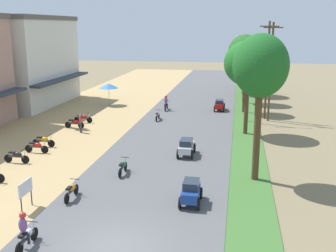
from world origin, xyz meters
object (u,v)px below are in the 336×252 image
(parked_motorbike_second, at_px, (17,156))
(vendor_umbrella, at_px, (109,86))
(median_tree_fifth, at_px, (245,52))
(streetlamp_mid, at_px, (246,60))
(median_tree_second, at_px, (248,64))
(car_sedan_red, at_px, (220,104))
(streetlamp_far, at_px, (245,54))
(streetlamp_near, at_px, (249,78))
(car_sedan_silver, at_px, (186,146))
(median_tree_sixth, at_px, (245,48))
(street_signboard, at_px, (26,190))
(parked_motorbike_fourth, at_px, (44,140))
(parked_motorbike_sixth, at_px, (83,118))
(motorbike_foreground_rider, at_px, (25,231))
(car_hatchback_blue, at_px, (191,191))
(utility_pole_near, at_px, (267,69))
(median_tree_nearest, at_px, (261,67))
(parked_motorbike_third, at_px, (37,146))
(motorbike_ahead_fourth, at_px, (158,115))
(pedestrian_on_shoulder, at_px, (80,122))
(motorbike_ahead_fifth, at_px, (166,103))
(utility_pole_far, at_px, (271,71))
(parked_motorbike_fifth, at_px, (75,123))
(median_tree_fourth, at_px, (245,55))
(median_tree_third, at_px, (245,61))
(motorbike_ahead_third, at_px, (123,166))

(parked_motorbike_second, bearing_deg, vendor_umbrella, 90.71)
(median_tree_fifth, height_order, streetlamp_mid, median_tree_fifth)
(median_tree_second, bearing_deg, car_sedan_red, 105.79)
(streetlamp_far, bearing_deg, vendor_umbrella, -122.30)
(median_tree_second, relative_size, streetlamp_near, 1.09)
(vendor_umbrella, distance_m, car_sedan_silver, 20.63)
(streetlamp_mid, distance_m, car_sedan_red, 15.34)
(median_tree_sixth, bearing_deg, street_signboard, -103.70)
(parked_motorbike_second, xyz_separation_m, parked_motorbike_fourth, (0.02, 3.85, 0.00))
(median_tree_sixth, bearing_deg, median_tree_second, -90.06)
(parked_motorbike_sixth, height_order, car_sedan_silver, car_sedan_silver)
(streetlamp_far, height_order, car_sedan_red, streetlamp_far)
(parked_motorbike_second, relative_size, car_sedan_red, 0.80)
(car_sedan_silver, relative_size, motorbike_foreground_rider, 1.26)
(parked_motorbike_second, height_order, streetlamp_far, streetlamp_far)
(parked_motorbike_sixth, relative_size, streetlamp_far, 0.24)
(vendor_umbrella, xyz_separation_m, median_tree_sixth, (15.39, 17.66, 3.47))
(parked_motorbike_second, xyz_separation_m, car_hatchback_blue, (12.18, -4.39, 0.19))
(median_tree_fifth, xyz_separation_m, utility_pole_near, (2.00, -14.36, -0.69))
(median_tree_nearest, bearing_deg, vendor_umbrella, 126.87)
(parked_motorbike_third, distance_m, motorbike_ahead_fourth, 13.46)
(parked_motorbike_second, relative_size, median_tree_sixth, 0.24)
(car_sedan_red, bearing_deg, motorbike_foreground_rider, -102.21)
(median_tree_second, relative_size, median_tree_fifth, 0.99)
(parked_motorbike_second, height_order, street_signboard, street_signboard)
(streetlamp_far, relative_size, car_sedan_red, 3.34)
(pedestrian_on_shoulder, bearing_deg, motorbike_ahead_fifth, 62.13)
(parked_motorbike_sixth, bearing_deg, parked_motorbike_fourth, -90.34)
(streetlamp_far, bearing_deg, median_tree_fifth, -91.17)
(street_signboard, bearing_deg, parked_motorbike_fourth, 112.03)
(parked_motorbike_third, height_order, median_tree_nearest, median_tree_nearest)
(pedestrian_on_shoulder, distance_m, utility_pole_far, 18.25)
(parked_motorbike_third, xyz_separation_m, streetlamp_mid, (15.11, 32.08, 3.80))
(pedestrian_on_shoulder, height_order, motorbike_foreground_rider, motorbike_foreground_rider)
(pedestrian_on_shoulder, bearing_deg, parked_motorbike_fifth, 129.08)
(motorbike_ahead_fourth, relative_size, motorbike_ahead_fifth, 1.00)
(vendor_umbrella, xyz_separation_m, motorbike_foreground_rider, (6.29, -30.70, -1.45))
(streetlamp_far, bearing_deg, motorbike_ahead_fourth, -105.27)
(vendor_umbrella, relative_size, median_tree_sixth, 0.33)
(median_tree_fourth, height_order, motorbike_ahead_fifth, median_tree_fourth)
(streetlamp_mid, bearing_deg, parked_motorbike_second, -114.05)
(parked_motorbike_fourth, relative_size, motorbike_ahead_fourth, 1.00)
(median_tree_second, relative_size, median_tree_third, 1.11)
(median_tree_sixth, height_order, motorbike_foreground_rider, median_tree_sixth)
(parked_motorbike_fifth, xyz_separation_m, median_tree_nearest, (15.46, -10.00, 6.15))
(parked_motorbike_second, distance_m, parked_motorbike_fifth, 9.72)
(utility_pole_far, relative_size, motorbike_ahead_third, 5.18)
(pedestrian_on_shoulder, bearing_deg, median_tree_second, 8.56)
(vendor_umbrella, height_order, motorbike_ahead_third, vendor_umbrella)
(utility_pole_near, bearing_deg, utility_pole_far, -72.13)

